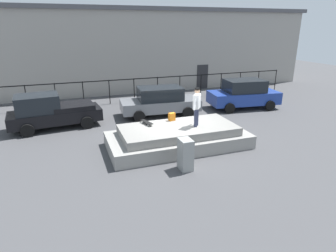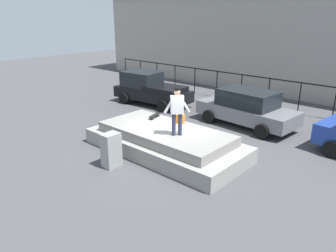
{
  "view_description": "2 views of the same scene",
  "coord_description": "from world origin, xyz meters",
  "px_view_note": "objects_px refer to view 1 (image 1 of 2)",
  "views": [
    {
      "loc": [
        -4.48,
        -11.4,
        5.09
      ],
      "look_at": [
        -0.35,
        0.12,
        0.82
      ],
      "focal_mm": 30.91,
      "sensor_mm": 36.0,
      "label": 1
    },
    {
      "loc": [
        7.57,
        -8.72,
        5.0
      ],
      "look_at": [
        -0.57,
        0.34,
        0.73
      ],
      "focal_mm": 34.64,
      "sensor_mm": 36.0,
      "label": 2
    }
  ],
  "objects_px": {
    "backpack": "(172,117)",
    "utility_box": "(185,154)",
    "car_black_pickup_near": "(52,111)",
    "skateboarder": "(197,104)",
    "car_grey_sedan_mid": "(160,101)",
    "car_blue_sedan_far": "(244,94)",
    "skateboard": "(147,122)"
  },
  "relations": [
    {
      "from": "skateboard",
      "to": "car_blue_sedan_far",
      "type": "distance_m",
      "value": 8.41
    },
    {
      "from": "car_blue_sedan_far",
      "to": "utility_box",
      "type": "height_order",
      "value": "car_blue_sedan_far"
    },
    {
      "from": "car_black_pickup_near",
      "to": "utility_box",
      "type": "xyz_separation_m",
      "value": [
        4.7,
        -6.6,
        -0.3
      ]
    },
    {
      "from": "skateboarder",
      "to": "utility_box",
      "type": "distance_m",
      "value": 2.65
    },
    {
      "from": "skateboard",
      "to": "skateboarder",
      "type": "bearing_deg",
      "value": -25.45
    },
    {
      "from": "utility_box",
      "to": "car_grey_sedan_mid",
      "type": "bearing_deg",
      "value": 78.51
    },
    {
      "from": "skateboarder",
      "to": "car_black_pickup_near",
      "type": "relative_size",
      "value": 0.36
    },
    {
      "from": "skateboard",
      "to": "backpack",
      "type": "relative_size",
      "value": 2.27
    },
    {
      "from": "car_blue_sedan_far",
      "to": "skateboard",
      "type": "bearing_deg",
      "value": -153.46
    },
    {
      "from": "backpack",
      "to": "car_blue_sedan_far",
      "type": "bearing_deg",
      "value": 17.16
    },
    {
      "from": "skateboarder",
      "to": "car_grey_sedan_mid",
      "type": "distance_m",
      "value": 5.1
    },
    {
      "from": "backpack",
      "to": "utility_box",
      "type": "xyz_separation_m",
      "value": [
        -0.57,
        -2.97,
        -0.52
      ]
    },
    {
      "from": "skateboarder",
      "to": "car_blue_sedan_far",
      "type": "bearing_deg",
      "value": 40.19
    },
    {
      "from": "skateboard",
      "to": "utility_box",
      "type": "relative_size",
      "value": 0.69
    },
    {
      "from": "car_black_pickup_near",
      "to": "car_blue_sedan_far",
      "type": "bearing_deg",
      "value": -0.03
    },
    {
      "from": "backpack",
      "to": "utility_box",
      "type": "bearing_deg",
      "value": -113.68
    },
    {
      "from": "skateboarder",
      "to": "car_grey_sedan_mid",
      "type": "xyz_separation_m",
      "value": [
        -0.01,
        4.99,
        -1.05
      ]
    },
    {
      "from": "car_grey_sedan_mid",
      "to": "car_blue_sedan_far",
      "type": "height_order",
      "value": "car_blue_sedan_far"
    },
    {
      "from": "skateboard",
      "to": "car_black_pickup_near",
      "type": "relative_size",
      "value": 0.17
    },
    {
      "from": "car_black_pickup_near",
      "to": "utility_box",
      "type": "distance_m",
      "value": 8.11
    },
    {
      "from": "car_grey_sedan_mid",
      "to": "car_blue_sedan_far",
      "type": "relative_size",
      "value": 1.03
    },
    {
      "from": "skateboarder",
      "to": "skateboard",
      "type": "height_order",
      "value": "skateboarder"
    },
    {
      "from": "car_black_pickup_near",
      "to": "car_blue_sedan_far",
      "type": "xyz_separation_m",
      "value": [
        11.56,
        -0.01,
        0.03
      ]
    },
    {
      "from": "skateboard",
      "to": "backpack",
      "type": "bearing_deg",
      "value": 6.35
    },
    {
      "from": "skateboarder",
      "to": "car_blue_sedan_far",
      "type": "relative_size",
      "value": 0.37
    },
    {
      "from": "car_grey_sedan_mid",
      "to": "skateboard",
      "type": "bearing_deg",
      "value": -115.77
    },
    {
      "from": "skateboarder",
      "to": "car_blue_sedan_far",
      "type": "distance_m",
      "value": 7.34
    },
    {
      "from": "skateboarder",
      "to": "utility_box",
      "type": "xyz_separation_m",
      "value": [
        -1.3,
        -1.9,
        -1.31
      ]
    },
    {
      "from": "skateboard",
      "to": "car_grey_sedan_mid",
      "type": "xyz_separation_m",
      "value": [
        1.96,
        4.05,
        -0.18
      ]
    },
    {
      "from": "backpack",
      "to": "skateboard",
      "type": "bearing_deg",
      "value": 173.57
    },
    {
      "from": "skateboarder",
      "to": "skateboard",
      "type": "relative_size",
      "value": 2.05
    },
    {
      "from": "car_blue_sedan_far",
      "to": "skateboarder",
      "type": "bearing_deg",
      "value": -139.81
    }
  ]
}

